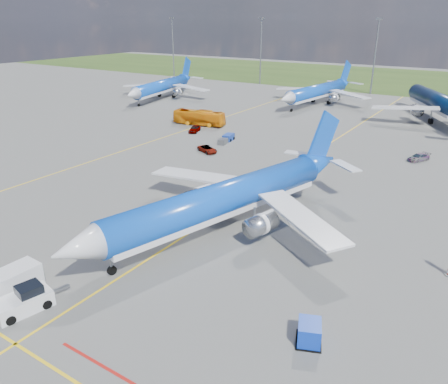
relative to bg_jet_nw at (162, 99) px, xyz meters
The scene contains 16 objects.
ground 89.88m from the bg_jet_nw, 48.30° to the right, with size 400.00×400.00×0.00m, color #5D5D5A.
grass_strip 102.21m from the bg_jet_nw, 54.20° to the left, with size 400.00×80.00×0.01m, color #2D4719.
taxiway_lines 71.75m from the bg_jet_nw, 33.31° to the right, with size 60.25×160.00×0.02m.
floodlight_masts 82.88m from the bg_jet_nw, 31.58° to the left, with size 202.20×0.50×22.70m.
bg_jet_nw is the anchor object (origin of this frame).
bg_jet_nnw 45.29m from the bg_jet_nw, 21.11° to the left, with size 30.30×39.77×10.42m, color blue, non-canonical shape.
bg_jet_n 75.12m from the bg_jet_nw, ahead, with size 34.74×45.59×11.94m, color #071C3E, non-canonical shape.
main_airliner 88.63m from the bg_jet_nw, 45.16° to the right, with size 32.10×42.13×11.03m, color blue, non-canonical shape.
pushback_tug 101.45m from the bg_jet_nw, 56.00° to the right, with size 3.24×6.36×2.11m.
uld_container 108.23m from the bg_jet_nw, 43.79° to the right, with size 1.69×2.11×1.69m, color #0C33B5.
service_van 99.33m from the bg_jet_nw, 57.22° to the right, with size 2.30×5.24×2.30m, color silver.
apron_bus 36.60m from the bg_jet_nw, 36.47° to the right, with size 2.82×12.07×3.36m, color orange.
service_car_a 42.58m from the bg_jet_nw, 40.36° to the right, with size 1.71×4.25×1.45m, color #999999.
service_car_b 57.88m from the bg_jet_nw, 41.56° to the right, with size 2.00×4.35×1.21m, color #999999.
service_car_c 79.70m from the bg_jet_nw, 16.78° to the right, with size 1.74×4.27×1.24m, color #999999.
baggage_tug_c 52.07m from the bg_jet_nw, 35.71° to the right, with size 2.46×5.67×1.23m.
Camera 1 is at (27.29, -33.36, 22.76)m, focal length 35.00 mm.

